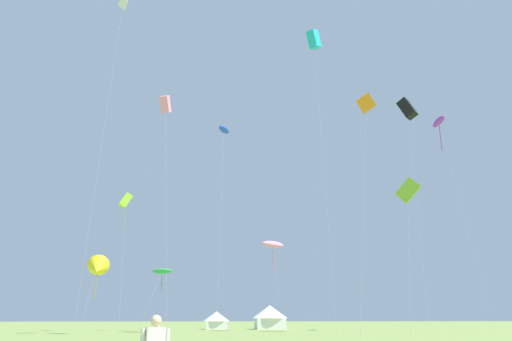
{
  "coord_description": "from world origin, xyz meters",
  "views": [
    {
      "loc": [
        -3.92,
        -3.86,
        1.69
      ],
      "look_at": [
        0.0,
        32.0,
        12.63
      ],
      "focal_mm": 33.96,
      "sensor_mm": 36.0,
      "label": 1
    }
  ],
  "objects_px": {
    "kite_lime_box": "(125,201)",
    "festival_tent_center": "(270,316)",
    "kite_orange_diamond": "(366,107)",
    "kite_cyan_box": "(314,40)",
    "kite_purple_parafoil": "(439,122)",
    "kite_pink_parafoil": "(273,244)",
    "kite_white_diamond": "(121,16)",
    "kite_lime_diamond": "(408,191)",
    "kite_yellow_delta": "(97,268)",
    "kite_green_parafoil": "(162,271)",
    "festival_tent_left": "(216,319)",
    "kite_black_box": "(407,109)",
    "kite_pink_box": "(165,105)",
    "kite_blue_parafoil": "(224,130)"
  },
  "relations": [
    {
      "from": "kite_green_parafoil",
      "to": "kite_orange_diamond",
      "type": "height_order",
      "value": "kite_orange_diamond"
    },
    {
      "from": "kite_green_parafoil",
      "to": "kite_lime_diamond",
      "type": "bearing_deg",
      "value": -40.06
    },
    {
      "from": "kite_yellow_delta",
      "to": "kite_black_box",
      "type": "height_order",
      "value": "kite_black_box"
    },
    {
      "from": "kite_yellow_delta",
      "to": "kite_lime_diamond",
      "type": "height_order",
      "value": "kite_lime_diamond"
    },
    {
      "from": "kite_lime_box",
      "to": "kite_black_box",
      "type": "relative_size",
      "value": 0.62
    },
    {
      "from": "kite_white_diamond",
      "to": "kite_lime_box",
      "type": "bearing_deg",
      "value": 89.03
    },
    {
      "from": "kite_purple_parafoil",
      "to": "kite_cyan_box",
      "type": "height_order",
      "value": "kite_cyan_box"
    },
    {
      "from": "kite_lime_diamond",
      "to": "kite_white_diamond",
      "type": "bearing_deg",
      "value": 164.64
    },
    {
      "from": "kite_blue_parafoil",
      "to": "kite_white_diamond",
      "type": "bearing_deg",
      "value": -144.47
    },
    {
      "from": "kite_white_diamond",
      "to": "kite_pink_parafoil",
      "type": "relative_size",
      "value": 3.32
    },
    {
      "from": "kite_orange_diamond",
      "to": "kite_lime_box",
      "type": "relative_size",
      "value": 1.32
    },
    {
      "from": "kite_yellow_delta",
      "to": "kite_pink_parafoil",
      "type": "xyz_separation_m",
      "value": [
        20.19,
        9.47,
        4.2
      ]
    },
    {
      "from": "kite_purple_parafoil",
      "to": "kite_pink_parafoil",
      "type": "relative_size",
      "value": 2.42
    },
    {
      "from": "kite_lime_box",
      "to": "kite_lime_diamond",
      "type": "distance_m",
      "value": 35.47
    },
    {
      "from": "kite_lime_box",
      "to": "kite_black_box",
      "type": "distance_m",
      "value": 37.34
    },
    {
      "from": "kite_yellow_delta",
      "to": "kite_black_box",
      "type": "distance_m",
      "value": 40.52
    },
    {
      "from": "kite_green_parafoil",
      "to": "kite_cyan_box",
      "type": "bearing_deg",
      "value": -38.5
    },
    {
      "from": "kite_lime_box",
      "to": "festival_tent_center",
      "type": "relative_size",
      "value": 3.33
    },
    {
      "from": "kite_yellow_delta",
      "to": "kite_green_parafoil",
      "type": "relative_size",
      "value": 1.07
    },
    {
      "from": "kite_yellow_delta",
      "to": "festival_tent_center",
      "type": "bearing_deg",
      "value": 42.28
    },
    {
      "from": "kite_pink_parafoil",
      "to": "kite_lime_diamond",
      "type": "relative_size",
      "value": 0.79
    },
    {
      "from": "festival_tent_center",
      "to": "kite_black_box",
      "type": "bearing_deg",
      "value": -54.57
    },
    {
      "from": "kite_green_parafoil",
      "to": "kite_lime_box",
      "type": "height_order",
      "value": "kite_lime_box"
    },
    {
      "from": "kite_lime_box",
      "to": "kite_blue_parafoil",
      "type": "relative_size",
      "value": 0.67
    },
    {
      "from": "kite_white_diamond",
      "to": "kite_yellow_delta",
      "type": "height_order",
      "value": "kite_white_diamond"
    },
    {
      "from": "festival_tent_center",
      "to": "kite_white_diamond",
      "type": "bearing_deg",
      "value": -131.99
    },
    {
      "from": "kite_white_diamond",
      "to": "kite_lime_diamond",
      "type": "height_order",
      "value": "kite_white_diamond"
    },
    {
      "from": "kite_white_diamond",
      "to": "kite_yellow_delta",
      "type": "xyz_separation_m",
      "value": [
        -0.72,
        3.43,
        -28.61
      ]
    },
    {
      "from": "kite_purple_parafoil",
      "to": "kite_black_box",
      "type": "xyz_separation_m",
      "value": [
        -6.63,
        -5.06,
        -0.67
      ]
    },
    {
      "from": "kite_pink_parafoil",
      "to": "kite_lime_diamond",
      "type": "bearing_deg",
      "value": -65.0
    },
    {
      "from": "kite_cyan_box",
      "to": "festival_tent_left",
      "type": "height_order",
      "value": "kite_cyan_box"
    },
    {
      "from": "kite_black_box",
      "to": "festival_tent_center",
      "type": "height_order",
      "value": "kite_black_box"
    },
    {
      "from": "kite_lime_diamond",
      "to": "festival_tent_left",
      "type": "xyz_separation_m",
      "value": [
        -16.66,
        30.58,
        -11.64
      ]
    },
    {
      "from": "kite_white_diamond",
      "to": "festival_tent_center",
      "type": "distance_m",
      "value": 45.1
    },
    {
      "from": "kite_blue_parafoil",
      "to": "kite_purple_parafoil",
      "type": "bearing_deg",
      "value": -3.37
    },
    {
      "from": "festival_tent_left",
      "to": "kite_orange_diamond",
      "type": "bearing_deg",
      "value": -67.27
    },
    {
      "from": "kite_blue_parafoil",
      "to": "kite_pink_parafoil",
      "type": "distance_m",
      "value": 16.32
    },
    {
      "from": "kite_blue_parafoil",
      "to": "festival_tent_left",
      "type": "relative_size",
      "value": 6.77
    },
    {
      "from": "kite_orange_diamond",
      "to": "kite_lime_box",
      "type": "height_order",
      "value": "kite_orange_diamond"
    },
    {
      "from": "kite_green_parafoil",
      "to": "kite_cyan_box",
      "type": "relative_size",
      "value": 0.22
    },
    {
      "from": "kite_orange_diamond",
      "to": "festival_tent_center",
      "type": "xyz_separation_m",
      "value": [
        -5.29,
        31.08,
        -19.32
      ]
    },
    {
      "from": "kite_yellow_delta",
      "to": "kite_orange_diamond",
      "type": "bearing_deg",
      "value": -24.46
    },
    {
      "from": "kite_blue_parafoil",
      "to": "kite_pink_parafoil",
      "type": "height_order",
      "value": "kite_blue_parafoil"
    },
    {
      "from": "kite_orange_diamond",
      "to": "kite_cyan_box",
      "type": "xyz_separation_m",
      "value": [
        -3.15,
        6.99,
        11.49
      ]
    },
    {
      "from": "kite_orange_diamond",
      "to": "kite_pink_parafoil",
      "type": "height_order",
      "value": "kite_orange_diamond"
    },
    {
      "from": "kite_lime_diamond",
      "to": "kite_cyan_box",
      "type": "height_order",
      "value": "kite_cyan_box"
    },
    {
      "from": "kite_pink_box",
      "to": "kite_orange_diamond",
      "type": "height_order",
      "value": "kite_pink_box"
    },
    {
      "from": "kite_orange_diamond",
      "to": "festival_tent_left",
      "type": "distance_m",
      "value": 39.08
    },
    {
      "from": "kite_cyan_box",
      "to": "festival_tent_center",
      "type": "relative_size",
      "value": 6.6
    },
    {
      "from": "kite_pink_parafoil",
      "to": "kite_lime_diamond",
      "type": "height_order",
      "value": "kite_lime_diamond"
    }
  ]
}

